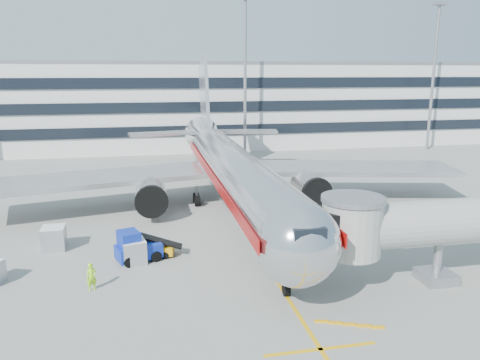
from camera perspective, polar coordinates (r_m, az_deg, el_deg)
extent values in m
plane|color=gray|center=(37.59, 2.04, -8.48)|extent=(180.00, 180.00, 0.00)
cube|color=#DEA00B|center=(46.83, -0.81, -4.08)|extent=(0.25, 70.00, 0.01)
cube|color=#DEA00B|center=(25.63, 9.78, -19.67)|extent=(6.00, 0.25, 0.01)
cylinder|color=silver|center=(43.86, -0.35, 0.41)|extent=(5.00, 36.00, 5.00)
sphere|color=silver|center=(27.12, 7.07, -7.75)|extent=(5.00, 5.00, 5.00)
cone|color=silver|center=(66.13, -4.20, 5.18)|extent=(5.00, 10.00, 5.00)
cube|color=black|center=(25.40, 8.21, -6.54)|extent=(1.80, 1.20, 0.90)
cube|color=#B7B7BC|center=(53.05, 12.40, 1.43)|extent=(24.95, 12.07, 0.50)
cube|color=#B7B7BC|center=(48.85, -16.77, 0.19)|extent=(24.95, 12.07, 0.50)
cylinder|color=#99999E|center=(48.30, 8.55, -1.00)|extent=(3.00, 4.20, 3.00)
cylinder|color=#99999E|center=(45.49, -10.78, -1.96)|extent=(3.00, 4.20, 3.00)
cylinder|color=black|center=(46.49, 9.38, -1.58)|extent=(3.10, 0.50, 3.10)
cylinder|color=black|center=(43.56, -10.73, -2.62)|extent=(3.10, 0.50, 3.10)
cube|color=#B7B7BC|center=(66.17, -4.32, 9.01)|extent=(0.45, 9.39, 13.72)
cube|color=#B7B7BC|center=(67.93, 0.31, 5.93)|extent=(10.41, 4.94, 0.35)
cube|color=#B7B7BC|center=(66.58, -9.05, 5.63)|extent=(10.41, 4.94, 0.35)
cylinder|color=gray|center=(30.15, 5.67, -12.32)|extent=(0.24, 0.24, 1.80)
cylinder|color=black|center=(30.35, 5.65, -13.08)|extent=(0.35, 0.90, 0.90)
cylinder|color=gray|center=(50.97, 1.89, -1.51)|extent=(0.30, 0.30, 2.00)
cylinder|color=gray|center=(49.92, -5.28, -1.87)|extent=(0.30, 0.30, 2.00)
cube|color=#A20C0B|center=(44.33, 2.85, 0.93)|extent=(0.06, 38.00, 0.90)
cube|color=#A20C0B|center=(43.39, -3.61, 0.65)|extent=(0.06, 38.00, 0.90)
cylinder|color=#A8A8A3|center=(33.44, 23.33, -4.71)|extent=(13.00, 3.00, 3.00)
cylinder|color=#A8A8A3|center=(30.37, 13.45, -5.72)|extent=(3.80, 3.80, 3.40)
cylinder|color=gray|center=(29.82, 13.64, -2.26)|extent=(4.00, 4.00, 0.30)
cube|color=black|center=(29.86, 11.17, -5.93)|extent=(1.40, 2.60, 2.60)
cylinder|color=gray|center=(34.28, 22.94, -8.86)|extent=(0.56, 0.56, 3.20)
cube|color=gray|center=(34.74, 22.76, -10.78)|extent=(2.20, 2.20, 0.70)
cylinder|color=black|center=(34.26, 21.49, -11.00)|extent=(0.35, 0.70, 0.70)
cylinder|color=black|center=(35.23, 23.99, -10.56)|extent=(0.35, 0.70, 0.70)
cube|color=silver|center=(92.58, -6.40, 9.04)|extent=(150.00, 24.00, 15.00)
cube|color=black|center=(80.91, -5.55, 6.01)|extent=(150.00, 0.30, 1.80)
cube|color=black|center=(80.53, -5.62, 8.84)|extent=(150.00, 0.30, 1.80)
cube|color=black|center=(80.34, -5.68, 11.68)|extent=(150.00, 0.30, 1.80)
cube|color=gray|center=(92.38, -6.52, 13.87)|extent=(150.00, 24.00, 0.60)
cylinder|color=gray|center=(77.73, 0.62, 12.07)|extent=(0.50, 0.50, 25.00)
cylinder|color=gray|center=(91.11, 22.47, 11.25)|extent=(0.50, 0.50, 25.00)
cube|color=gray|center=(91.82, 23.19, 19.17)|extent=(2.40, 1.20, 0.50)
cube|color=orange|center=(36.93, -11.33, -8.29)|extent=(4.32, 2.17, 0.66)
cube|color=black|center=(36.63, -11.39, -7.06)|extent=(4.45, 1.74, 1.44)
cylinder|color=black|center=(37.89, -13.42, -8.22)|extent=(0.60, 0.35, 0.56)
cylinder|color=black|center=(36.69, -13.82, -8.95)|extent=(0.60, 0.35, 0.56)
cylinder|color=black|center=(37.40, -8.86, -8.29)|extent=(0.60, 0.35, 0.56)
cylinder|color=black|center=(36.19, -9.11, -9.04)|extent=(0.60, 0.35, 0.56)
cube|color=#0D2799|center=(36.09, -12.26, -8.45)|extent=(3.64, 2.81, 1.03)
cube|color=#0D2799|center=(35.54, -13.39, -7.08)|extent=(1.87, 2.08, 1.26)
cube|color=black|center=(35.40, -13.42, -6.47)|extent=(1.69, 1.83, 0.11)
cylinder|color=black|center=(36.70, -14.21, -8.77)|extent=(0.87, 0.59, 0.80)
cylinder|color=black|center=(35.17, -13.37, -9.70)|extent=(0.87, 0.59, 0.80)
cylinder|color=black|center=(37.28, -11.15, -8.26)|extent=(0.87, 0.59, 0.80)
cylinder|color=black|center=(35.77, -10.19, -9.15)|extent=(0.87, 0.59, 0.80)
cube|color=#A9ABB0|center=(40.15, -21.73, -6.64)|extent=(1.79, 1.79, 1.81)
cube|color=white|center=(39.86, -21.84, -5.37)|extent=(1.79, 1.79, 0.07)
cube|color=#A9ABB0|center=(35.68, -12.84, -8.54)|extent=(1.97, 1.97, 1.72)
cube|color=white|center=(35.37, -12.91, -7.21)|extent=(1.97, 1.97, 0.06)
imported|color=#A7EF19|center=(32.15, -17.64, -11.20)|extent=(0.79, 0.66, 1.84)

